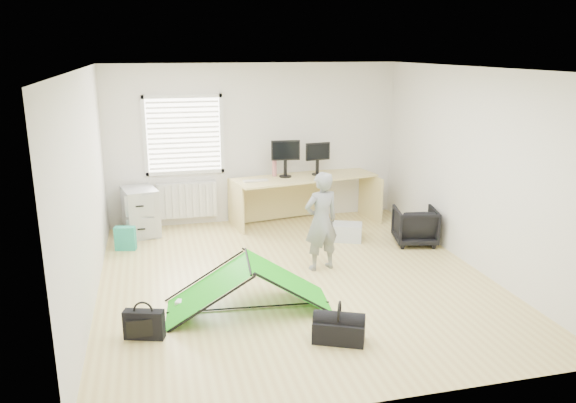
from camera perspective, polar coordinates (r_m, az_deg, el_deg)
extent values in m
plane|color=#D5BD71|center=(7.46, 0.74, -7.85)|extent=(5.50, 5.50, 0.00)
cube|color=silver|center=(9.67, -3.35, 5.88)|extent=(5.00, 0.02, 2.70)
cube|color=silver|center=(9.46, -10.54, 6.66)|extent=(1.20, 0.06, 1.20)
cube|color=silver|center=(9.64, -10.21, 0.16)|extent=(1.00, 0.12, 0.60)
cube|color=#D2BE76|center=(9.63, 1.74, 0.15)|extent=(2.53, 1.19, 0.83)
cube|color=#B0B2B6|center=(9.36, -14.74, -0.99)|extent=(0.62, 0.75, 0.77)
cube|color=black|center=(9.44, -0.28, 3.87)|extent=(0.49, 0.15, 0.46)
cube|color=black|center=(9.62, 3.00, 3.92)|extent=(0.44, 0.14, 0.41)
cube|color=beige|center=(9.20, -3.31, 2.13)|extent=(0.41, 0.16, 0.02)
cylinder|color=#B86768|center=(9.54, -1.38, 3.40)|extent=(0.08, 0.08, 0.27)
imported|color=black|center=(8.88, 12.78, -2.42)|extent=(0.74, 0.75, 0.57)
imported|color=gray|center=(7.57, 3.40, -2.02)|extent=(0.56, 0.42, 1.36)
cube|color=#B6BCBF|center=(8.90, 5.96, -3.09)|extent=(0.57, 0.49, 0.27)
cube|color=#20957A|center=(8.77, -16.20, -3.62)|extent=(0.32, 0.19, 0.36)
cube|color=black|center=(6.17, -14.41, -12.01)|extent=(0.44, 0.25, 0.31)
cube|color=silver|center=(6.75, -10.84, -10.27)|extent=(0.14, 0.14, 0.11)
cube|color=black|center=(5.97, 5.18, -12.95)|extent=(0.59, 0.47, 0.23)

